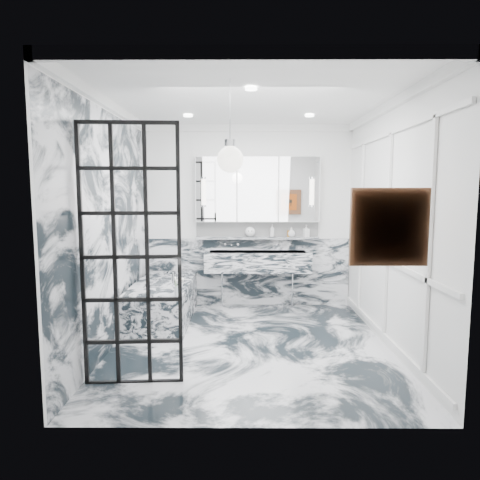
{
  "coord_description": "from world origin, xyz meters",
  "views": [
    {
      "loc": [
        -0.08,
        -4.87,
        1.8
      ],
      "look_at": [
        -0.11,
        0.5,
        1.18
      ],
      "focal_mm": 32.0,
      "sensor_mm": 36.0,
      "label": 1
    }
  ],
  "objects_px": {
    "trough_sink": "(258,261)",
    "mirror_cabinet": "(258,189)",
    "crittall_door": "(131,257)",
    "bathtub": "(163,301)"
  },
  "relations": [
    {
      "from": "crittall_door",
      "to": "bathtub",
      "type": "bearing_deg",
      "value": 88.7
    },
    {
      "from": "crittall_door",
      "to": "mirror_cabinet",
      "type": "relative_size",
      "value": 1.26
    },
    {
      "from": "trough_sink",
      "to": "crittall_door",
      "type": "bearing_deg",
      "value": -115.88
    },
    {
      "from": "crittall_door",
      "to": "mirror_cabinet",
      "type": "xyz_separation_m",
      "value": [
        1.25,
        2.75,
        0.62
      ]
    },
    {
      "from": "crittall_door",
      "to": "bathtub",
      "type": "xyz_separation_m",
      "value": [
        -0.07,
        1.92,
        -0.92
      ]
    },
    {
      "from": "bathtub",
      "to": "mirror_cabinet",
      "type": "bearing_deg",
      "value": 32.06
    },
    {
      "from": "trough_sink",
      "to": "mirror_cabinet",
      "type": "relative_size",
      "value": 0.84
    },
    {
      "from": "mirror_cabinet",
      "to": "trough_sink",
      "type": "bearing_deg",
      "value": -90.0
    },
    {
      "from": "mirror_cabinet",
      "to": "bathtub",
      "type": "relative_size",
      "value": 1.15
    },
    {
      "from": "mirror_cabinet",
      "to": "bathtub",
      "type": "bearing_deg",
      "value": -147.94
    }
  ]
}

